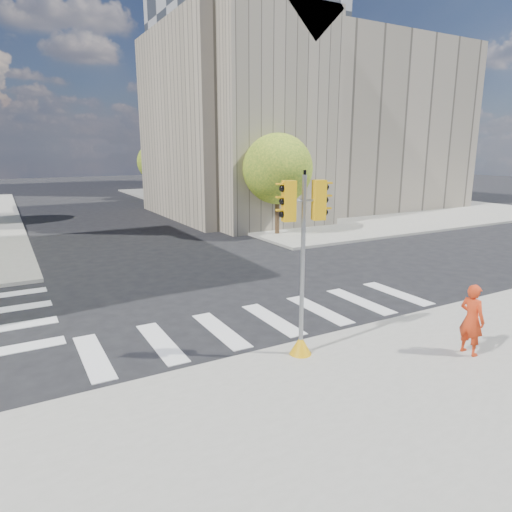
% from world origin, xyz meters
% --- Properties ---
extents(ground, '(160.00, 160.00, 0.00)m').
position_xyz_m(ground, '(0.00, 0.00, 0.00)').
color(ground, black).
rests_on(ground, ground).
extents(sidewalk_far_right, '(28.00, 40.00, 0.15)m').
position_xyz_m(sidewalk_far_right, '(20.00, 26.00, 0.07)').
color(sidewalk_far_right, gray).
rests_on(sidewalk_far_right, ground).
extents(civic_building, '(26.00, 16.00, 19.39)m').
position_xyz_m(civic_building, '(15.59, 19.12, 7.26)').
color(civic_building, gray).
rests_on(civic_building, ground).
extents(office_tower, '(20.00, 18.00, 30.00)m').
position_xyz_m(office_tower, '(22.00, 42.00, 15.00)').
color(office_tower, '#9EA0A3').
rests_on(office_tower, ground).
extents(tree_re_near, '(4.20, 4.20, 6.16)m').
position_xyz_m(tree_re_near, '(7.50, 10.00, 4.05)').
color(tree_re_near, '#382616').
rests_on(tree_re_near, ground).
extents(tree_re_mid, '(4.60, 4.60, 6.66)m').
position_xyz_m(tree_re_mid, '(7.50, 22.00, 4.35)').
color(tree_re_mid, '#382616').
rests_on(tree_re_mid, ground).
extents(tree_re_far, '(4.00, 4.00, 5.88)m').
position_xyz_m(tree_re_far, '(7.50, 34.00, 3.87)').
color(tree_re_far, '#382616').
rests_on(tree_re_far, ground).
extents(lamp_near, '(0.35, 0.18, 8.11)m').
position_xyz_m(lamp_near, '(8.00, 14.00, 4.58)').
color(lamp_near, black).
rests_on(lamp_near, sidewalk_far_right).
extents(lamp_far, '(0.35, 0.18, 8.11)m').
position_xyz_m(lamp_far, '(8.00, 28.00, 4.58)').
color(lamp_far, black).
rests_on(lamp_far, sidewalk_far_right).
extents(traffic_signal, '(1.08, 0.56, 4.61)m').
position_xyz_m(traffic_signal, '(-0.91, -4.72, 2.10)').
color(traffic_signal, '#DF9E0B').
rests_on(traffic_signal, sidewalk_near).
extents(photographer, '(0.45, 0.67, 1.83)m').
position_xyz_m(photographer, '(2.84, -6.77, 1.07)').
color(photographer, red).
rests_on(photographer, sidewalk_near).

